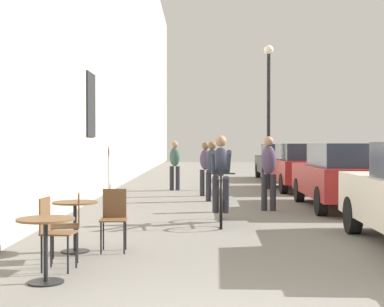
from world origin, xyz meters
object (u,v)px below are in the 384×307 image
at_px(cafe_table_near, 46,236).
at_px(cyclist_on_bicycle, 221,182).
at_px(cafe_table_mid, 75,216).
at_px(street_lamp, 269,98).
at_px(parked_car_fourth, 281,161).
at_px(parked_car_third, 302,166).
at_px(pedestrian_far, 206,166).
at_px(pedestrian_mid, 212,168).
at_px(pedestrian_furthest, 175,163).
at_px(parked_car_second, 345,175).
at_px(cafe_chair_mid_toward_wall, 114,215).
at_px(pedestrian_near, 269,169).
at_px(cafe_chair_near_toward_street, 53,228).
at_px(cafe_chair_mid_toward_street, 71,222).

relative_size(cafe_table_near, cyclist_on_bicycle, 0.41).
bearing_deg(cafe_table_near, cafe_table_mid, 92.04).
xyz_separation_m(street_lamp, parked_car_fourth, (1.15, 5.01, -2.31)).
bearing_deg(parked_car_third, pedestrian_far, -147.53).
bearing_deg(street_lamp, pedestrian_mid, -116.37).
distance_m(pedestrian_furthest, parked_car_second, 6.83).
bearing_deg(street_lamp, pedestrian_furthest, -171.64).
height_order(pedestrian_furthest, parked_car_second, pedestrian_furthest).
xyz_separation_m(cyclist_on_bicycle, pedestrian_mid, (-0.06, 4.22, 0.10)).
distance_m(cafe_table_mid, pedestrian_far, 8.92).
bearing_deg(parked_car_third, cafe_table_mid, -115.90).
height_order(cafe_chair_mid_toward_wall, street_lamp, street_lamp).
height_order(cafe_table_mid, pedestrian_furthest, pedestrian_furthest).
relative_size(cafe_table_near, parked_car_second, 0.16).
relative_size(cyclist_on_bicycle, pedestrian_mid, 1.09).
bearing_deg(street_lamp, pedestrian_far, -130.78).
distance_m(cyclist_on_bicycle, pedestrian_near, 2.42).
bearing_deg(cafe_chair_mid_toward_wall, cafe_chair_near_toward_street, -114.00).
bearing_deg(cafe_table_mid, street_lamp, 69.59).
bearing_deg(cafe_table_mid, pedestrian_furthest, 84.72).
bearing_deg(cafe_chair_near_toward_street, pedestrian_far, 78.52).
bearing_deg(cyclist_on_bicycle, cafe_table_mid, -127.22).
relative_size(parked_car_third, parked_car_fourth, 1.01).
bearing_deg(cafe_table_mid, pedestrian_far, 77.09).
xyz_separation_m(cafe_chair_near_toward_street, pedestrian_mid, (2.16, 8.30, 0.39)).
bearing_deg(cyclist_on_bicycle, parked_car_fourth, 76.82).
bearing_deg(street_lamp, parked_car_second, -79.44).
xyz_separation_m(cafe_chair_mid_toward_wall, cyclist_on_bicycle, (1.66, 2.82, 0.29)).
relative_size(pedestrian_far, parked_car_second, 0.36).
distance_m(cafe_table_near, cafe_chair_near_toward_street, 0.63).
xyz_separation_m(cafe_chair_near_toward_street, pedestrian_furthest, (1.01, 11.92, 0.40)).
xyz_separation_m(cafe_table_mid, parked_car_third, (5.21, 10.73, 0.28)).
bearing_deg(parked_car_second, street_lamp, 100.56).
bearing_deg(cafe_chair_near_toward_street, street_lamp, 71.34).
xyz_separation_m(cafe_chair_mid_toward_street, pedestrian_furthest, (0.92, 11.35, 0.40)).
distance_m(cafe_table_mid, cafe_chair_mid_toward_wall, 0.55).
relative_size(cafe_table_mid, pedestrian_far, 0.45).
bearing_deg(parked_car_third, street_lamp, 155.19).
distance_m(pedestrian_near, parked_car_fourth, 11.38).
height_order(cafe_chair_near_toward_street, pedestrian_far, pedestrian_far).
distance_m(cafe_chair_mid_toward_wall, pedestrian_far, 8.74).
bearing_deg(pedestrian_furthest, parked_car_third, -0.17).
height_order(pedestrian_mid, parked_car_fourth, pedestrian_mid).
relative_size(cafe_chair_near_toward_street, cafe_table_mid, 1.24).
xyz_separation_m(pedestrian_far, parked_car_fourth, (3.33, 7.54, -0.10)).
bearing_deg(cafe_table_near, parked_car_second, 54.27).
height_order(cafe_table_mid, parked_car_third, parked_car_third).
distance_m(cafe_chair_mid_toward_wall, cyclist_on_bicycle, 3.29).
bearing_deg(pedestrian_mid, cafe_table_near, -103.12).
relative_size(cyclist_on_bicycle, pedestrian_furthest, 1.08).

